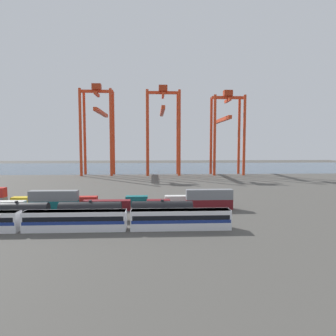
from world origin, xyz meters
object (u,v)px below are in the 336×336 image
object	(u,v)px
shipping_container_9	(35,202)
shipping_container_10	(86,201)
freight_tank_row	(90,211)
shipping_container_12	(186,200)
shipping_container_3	(107,205)
gantry_crane_east	(226,125)
gantry_crane_west	(98,121)
gantry_crane_central	(163,121)
passenger_train	(75,220)

from	to	relation	value
shipping_container_9	shipping_container_10	size ratio (longest dim) A/B	2.00
freight_tank_row	shipping_container_10	distance (m)	16.79
shipping_container_10	shipping_container_12	world-z (taller)	same
shipping_container_9	shipping_container_10	xyz separation A→B (m)	(13.91, 0.00, 0.00)
shipping_container_10	shipping_container_3	bearing A→B (deg)	-41.94
shipping_container_9	shipping_container_12	distance (m)	41.74
shipping_container_12	gantry_crane_east	xyz separation A→B (m)	(32.83, 87.84, 27.21)
gantry_crane_west	gantry_crane_central	distance (m)	36.69
shipping_container_9	gantry_crane_east	distance (m)	118.40
shipping_container_3	shipping_container_10	bearing A→B (deg)	138.06
shipping_container_12	gantry_crane_central	world-z (taller)	gantry_crane_central
freight_tank_row	shipping_container_12	xyz separation A→B (m)	(23.21, 16.12, -0.87)
freight_tank_row	gantry_crane_east	size ratio (longest dim) A/B	0.95
shipping_container_10	shipping_container_9	bearing A→B (deg)	180.00
shipping_container_10	gantry_crane_central	xyz separation A→B (m)	(23.97, 87.99, 29.43)
gantry_crane_west	shipping_container_3	bearing A→B (deg)	-78.35
freight_tank_row	shipping_container_12	world-z (taller)	freight_tank_row
shipping_container_12	freight_tank_row	bearing A→B (deg)	-145.22
passenger_train	shipping_container_10	distance (m)	23.99
gantry_crane_west	gantry_crane_east	bearing A→B (deg)	0.18
passenger_train	shipping_container_12	size ratio (longest dim) A/B	5.05
freight_tank_row	gantry_crane_west	size ratio (longest dim) A/B	0.90
freight_tank_row	gantry_crane_west	distance (m)	108.91
passenger_train	freight_tank_row	world-z (taller)	freight_tank_row
shipping_container_12	gantry_crane_west	distance (m)	100.85
gantry_crane_central	shipping_container_3	bearing A→B (deg)	-100.50
passenger_train	freight_tank_row	distance (m)	7.73
gantry_crane_west	gantry_crane_central	size ratio (longest dim) A/B	1.01
gantry_crane_east	shipping_container_9	bearing A→B (deg)	-130.33
freight_tank_row	gantry_crane_central	xyz separation A→B (m)	(19.35, 104.11, 28.57)
shipping_container_3	shipping_container_9	xyz separation A→B (m)	(-20.47, 5.89, 0.00)
shipping_container_12	shipping_container_3	bearing A→B (deg)	-164.51
shipping_container_10	gantry_crane_east	size ratio (longest dim) A/B	0.13
passenger_train	gantry_crane_east	size ratio (longest dim) A/B	1.28
freight_tank_row	passenger_train	bearing A→B (deg)	-99.45
gantry_crane_central	gantry_crane_east	distance (m)	36.76
gantry_crane_central	shipping_container_12	bearing A→B (deg)	-87.49
shipping_container_9	gantry_crane_central	world-z (taller)	gantry_crane_central
shipping_container_9	gantry_crane_east	xyz separation A→B (m)	(74.57, 87.84, 27.21)
gantry_crane_central	gantry_crane_west	bearing A→B (deg)	-179.41
gantry_crane_west	shipping_container_10	bearing A→B (deg)	-81.74
shipping_container_9	gantry_crane_east	world-z (taller)	gantry_crane_east
shipping_container_3	gantry_crane_east	world-z (taller)	gantry_crane_east
shipping_container_9	shipping_container_12	size ratio (longest dim) A/B	1.00
passenger_train	shipping_container_12	bearing A→B (deg)	44.13
gantry_crane_west	freight_tank_row	bearing A→B (deg)	-80.51
freight_tank_row	gantry_crane_east	distance (m)	121.00
gantry_crane_west	gantry_crane_east	distance (m)	73.41
shipping_container_9	gantry_crane_central	xyz separation A→B (m)	(37.88, 87.99, 29.43)
freight_tank_row	shipping_container_3	size ratio (longest dim) A/B	3.76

